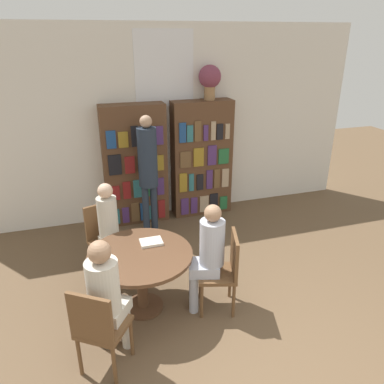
{
  "coord_description": "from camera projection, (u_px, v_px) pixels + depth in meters",
  "views": [
    {
      "loc": [
        -1.35,
        -1.94,
        2.83
      ],
      "look_at": [
        -0.1,
        2.06,
        1.05
      ],
      "focal_mm": 35.0,
      "sensor_mm": 36.0,
      "label": 1
    }
  ],
  "objects": [
    {
      "name": "reading_table",
      "position": [
        141.0,
        264.0,
        3.97
      ],
      "size": [
        1.11,
        1.11,
        0.71
      ],
      "color": "brown",
      "rests_on": "ground_plane"
    },
    {
      "name": "open_book_on_table",
      "position": [
        151.0,
        242.0,
        4.1
      ],
      "size": [
        0.24,
        0.18,
        0.03
      ],
      "color": "silver",
      "rests_on": "reading_table"
    },
    {
      "name": "bookshelf_left",
      "position": [
        135.0,
        166.0,
        5.82
      ],
      "size": [
        0.97,
        0.34,
        1.89
      ],
      "color": "brown",
      "rests_on": "ground_plane"
    },
    {
      "name": "seated_reader_left",
      "position": [
        110.0,
        228.0,
        4.44
      ],
      "size": [
        0.33,
        0.38,
        1.26
      ],
      "rotation": [
        0.0,
        0.0,
        -2.8
      ],
      "color": "beige",
      "rests_on": "ground_plane"
    },
    {
      "name": "seated_reader_right",
      "position": [
        208.0,
        252.0,
        3.93
      ],
      "size": [
        0.4,
        0.34,
        1.26
      ],
      "rotation": [
        0.0,
        0.0,
        1.29
      ],
      "color": "#B2B7C6",
      "rests_on": "ground_plane"
    },
    {
      "name": "wall_back",
      "position": [
        165.0,
        124.0,
        5.92
      ],
      "size": [
        6.4,
        0.07,
        3.0
      ],
      "color": "silver",
      "rests_on": "ground_plane"
    },
    {
      "name": "seated_reader_back",
      "position": [
        106.0,
        293.0,
        3.28
      ],
      "size": [
        0.41,
        0.42,
        1.28
      ],
      "rotation": [
        0.0,
        0.0,
        -0.6
      ],
      "color": "beige",
      "rests_on": "ground_plane"
    },
    {
      "name": "flower_vase",
      "position": [
        210.0,
        79.0,
        5.66
      ],
      "size": [
        0.34,
        0.34,
        0.52
      ],
      "color": "#997047",
      "rests_on": "bookshelf_right"
    },
    {
      "name": "chair_near_camera",
      "position": [
        99.0,
        327.0,
        3.21
      ],
      "size": [
        0.56,
        0.56,
        0.91
      ],
      "rotation": [
        0.0,
        0.0,
        -0.6
      ],
      "color": "brown",
      "rests_on": "ground_plane"
    },
    {
      "name": "bookshelf_right",
      "position": [
        202.0,
        159.0,
        6.12
      ],
      "size": [
        0.97,
        0.34,
        1.89
      ],
      "color": "brown",
      "rests_on": "ground_plane"
    },
    {
      "name": "librarian_standing",
      "position": [
        148.0,
        165.0,
        5.34
      ],
      "size": [
        0.28,
        0.55,
        1.81
      ],
      "color": "#232D3D",
      "rests_on": "ground_plane"
    },
    {
      "name": "chair_far_side",
      "position": [
        224.0,
        268.0,
        4.01
      ],
      "size": [
        0.5,
        0.5,
        0.91
      ],
      "rotation": [
        0.0,
        0.0,
        1.29
      ],
      "color": "brown",
      "rests_on": "ground_plane"
    },
    {
      "name": "chair_left_side",
      "position": [
        105.0,
        236.0,
        4.65
      ],
      "size": [
        0.51,
        0.51,
        0.91
      ],
      "rotation": [
        0.0,
        0.0,
        -2.8
      ],
      "color": "brown",
      "rests_on": "ground_plane"
    }
  ]
}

